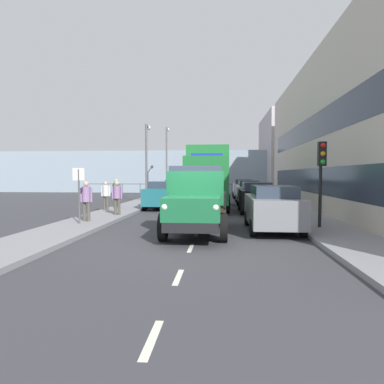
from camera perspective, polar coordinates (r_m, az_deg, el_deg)
The scene contains 25 objects.
ground_plane at distance 19.88m, azimuth 2.39°, elevation -3.25°, with size 80.00×80.00×0.00m, color #38383D.
sidewalk_left at distance 20.25m, azimuth 16.36°, elevation -3.04°, with size 2.25×34.98×0.15m, color gray.
sidewalk_right at distance 20.67m, azimuth -11.29°, elevation -2.86°, with size 2.25×34.98×0.15m, color gray.
road_centreline_markings at distance 20.24m, azimuth 2.44°, elevation -3.13°, with size 0.12×32.00×0.01m.
building_terrace at distance 22.15m, azimuth 28.44°, elevation 8.72°, with size 7.19×27.72×9.02m.
building_far_block at distance 43.42m, azimuth 16.65°, elevation 6.06°, with size 7.18×12.36×9.24m.
sea_horizon at distance 40.24m, azimuth 3.72°, elevation 3.41°, with size 80.00×0.80×5.00m, color #8C9EAD.
seawall_railing at distance 36.66m, azimuth 3.59°, elevation 0.99°, with size 28.08×0.08×1.20m.
truck_vintage_green at distance 12.11m, azimuth 0.70°, elevation -1.60°, with size 2.17×5.64×2.43m.
lorry_cargo_green at distance 21.65m, azimuth 2.79°, elevation 2.75°, with size 2.58×8.20×3.87m.
car_grey_kerbside_near at distance 13.28m, azimuth 13.28°, elevation -2.50°, with size 1.89×4.27×1.72m.
car_black_kerbside_1 at distance 19.44m, azimuth 10.64°, elevation -0.79°, with size 1.86×3.99×1.72m.
car_white_kerbside_2 at distance 25.21m, azimuth 9.34°, elevation 0.05°, with size 1.76×4.51×1.72m.
car_silver_kerbside_3 at distance 31.27m, azimuth 8.50°, elevation 0.60°, with size 1.82×3.86×1.72m.
car_teal_oppositeside_0 at distance 21.37m, azimuth -4.99°, elevation -0.42°, with size 1.87×3.93×1.72m.
car_maroon_oppositeside_1 at distance 27.66m, azimuth -2.71°, elevation 0.34°, with size 1.84×4.67×1.72m.
car_navy_oppositeside_2 at distance 34.76m, azimuth -1.13°, elevation 0.86°, with size 1.92×4.19×1.72m.
pedestrian_couple_a at distance 15.19m, azimuth -17.22°, elevation -0.91°, with size 0.53×0.34×1.71m.
pedestrian_with_bag at distance 17.27m, azimuth -12.40°, elevation -0.49°, with size 0.53×0.34×1.66m.
pedestrian_couple_b at distance 19.71m, azimuth -14.20°, elevation -0.20°, with size 0.53×0.34×1.61m.
pedestrian_strolling at distance 21.19m, azimuth -12.51°, elevation 0.24°, with size 0.53×0.34×1.73m.
traffic_light_near at distance 13.63m, azimuth 20.80°, elevation 4.16°, with size 0.28×0.41×3.20m.
lamp_post_promenade at distance 26.02m, azimuth -7.54°, elevation 6.17°, with size 0.32×1.14×5.76m.
lamp_post_far at distance 35.13m, azimuth -4.22°, elevation 6.24°, with size 0.32×1.14×6.82m.
street_sign at distance 14.52m, azimuth -18.36°, elevation 1.00°, with size 0.50×0.07×2.25m.
Camera 1 is at (-0.89, 10.31, 2.12)m, focal length 31.96 mm.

